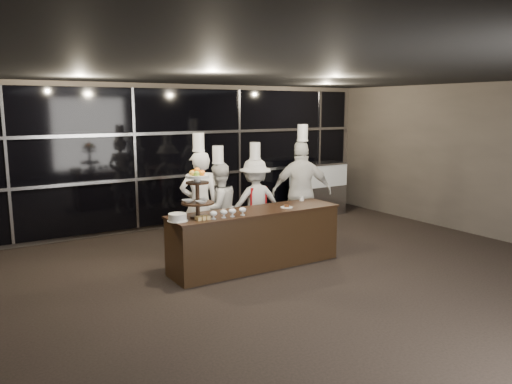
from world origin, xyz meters
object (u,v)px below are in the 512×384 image
layer_cake (177,217)px  chef_b (219,207)px  display_stand (197,190)px  buffet_counter (255,238)px  display_case (318,186)px  chef_c (255,202)px  chef_a (200,203)px  chef_d (302,192)px

layer_cake → chef_b: 1.62m
display_stand → chef_b: (0.87, 1.01, -0.53)m
buffet_counter → layer_cake: size_ratio=9.47×
display_case → layer_cake: bearing=-151.3°
chef_c → chef_a: bearing=-175.5°
buffet_counter → chef_c: bearing=58.2°
layer_cake → chef_c: size_ratio=0.16×
layer_cake → chef_d: (2.85, 0.82, -0.00)m
buffet_counter → chef_d: 1.76m
chef_a → chef_c: size_ratio=1.11×
layer_cake → chef_c: bearing=29.0°
buffet_counter → chef_b: chef_b is taller
chef_b → chef_c: bearing=3.9°
chef_b → buffet_counter: bearing=-82.9°
chef_a → chef_c: bearing=4.5°
chef_b → chef_d: size_ratio=0.85×
display_stand → chef_c: bearing=32.6°
chef_b → chef_d: 1.65m
display_stand → chef_b: bearing=49.0°
display_case → buffet_counter: bearing=-142.9°
chef_a → chef_b: 0.40m
display_stand → chef_b: size_ratio=0.40×
buffet_counter → chef_a: bearing=117.6°
chef_a → chef_d: (2.01, -0.20, 0.04)m
chef_d → chef_b: bearing=171.8°
display_stand → chef_c: chef_c is taller
chef_c → display_case: bearing=28.5°
chef_b → chef_d: bearing=-8.2°
layer_cake → chef_b: bearing=40.9°
buffet_counter → chef_b: size_ratio=1.51×
chef_a → chef_c: (1.16, 0.09, -0.11)m
display_stand → display_case: bearing=30.1°
layer_cake → chef_c: (2.00, 1.11, -0.16)m
layer_cake → display_case: (4.66, 2.55, -0.29)m
display_case → chef_a: chef_a is taller
display_case → chef_c: (-2.65, -1.44, 0.13)m
display_case → chef_b: 3.75m
layer_cake → buffet_counter: bearing=2.1°
chef_a → chef_b: size_ratio=1.12×
display_case → chef_d: bearing=-136.2°
layer_cake → chef_d: chef_d is taller
buffet_counter → display_case: bearing=37.1°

